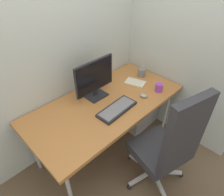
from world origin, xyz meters
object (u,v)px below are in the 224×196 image
object	(u,v)px
monitor	(95,78)
mouse	(144,96)
pen_holder	(142,72)
filing_cabinet	(133,104)
keyboard	(117,109)
coffee_mug	(159,87)
office_chair	(168,146)
notebook	(135,83)

from	to	relation	value
monitor	mouse	size ratio (longest dim) A/B	5.75
pen_holder	filing_cabinet	bearing A→B (deg)	158.38
keyboard	coffee_mug	size ratio (longest dim) A/B	3.69
filing_cabinet	office_chair	bearing A→B (deg)	-123.34
office_chair	mouse	xyz separation A→B (m)	(0.29, 0.52, 0.13)
pen_holder	coffee_mug	world-z (taller)	pen_holder
mouse	pen_holder	world-z (taller)	pen_holder
filing_cabinet	notebook	xyz separation A→B (m)	(-0.10, -0.08, 0.44)
keyboard	monitor	bearing A→B (deg)	87.44
filing_cabinet	monitor	size ratio (longest dim) A/B	1.12
office_chair	pen_holder	bearing A→B (deg)	52.17
office_chair	filing_cabinet	size ratio (longest dim) A/B	2.25
notebook	coffee_mug	world-z (taller)	coffee_mug
filing_cabinet	pen_holder	size ratio (longest dim) A/B	2.96
filing_cabinet	monitor	distance (m)	0.89
keyboard	pen_holder	distance (m)	0.73
filing_cabinet	pen_holder	world-z (taller)	pen_holder
keyboard	pen_holder	xyz separation A→B (m)	(0.69, 0.24, 0.04)
office_chair	monitor	bearing A→B (deg)	93.05
coffee_mug	pen_holder	bearing A→B (deg)	70.39
filing_cabinet	notebook	distance (m)	0.46
monitor	keyboard	size ratio (longest dim) A/B	1.09
monitor	keyboard	xyz separation A→B (m)	(-0.01, -0.33, -0.21)
mouse	pen_holder	size ratio (longest dim) A/B	0.46
notebook	coffee_mug	size ratio (longest dim) A/B	1.97
monitor	notebook	world-z (taller)	monitor
notebook	keyboard	bearing A→B (deg)	-178.74
coffee_mug	filing_cabinet	bearing A→B (deg)	83.08
pen_holder	notebook	xyz separation A→B (m)	(-0.18, -0.05, -0.05)
coffee_mug	monitor	bearing A→B (deg)	142.01
filing_cabinet	mouse	size ratio (longest dim) A/B	6.41
office_chair	monitor	distance (m)	0.96
notebook	filing_cabinet	bearing A→B (deg)	18.38
office_chair	filing_cabinet	bearing A→B (deg)	56.66
office_chair	notebook	world-z (taller)	office_chair
office_chair	filing_cabinet	world-z (taller)	office_chair
office_chair	coffee_mug	bearing A→B (deg)	42.79
keyboard	mouse	size ratio (longest dim) A/B	5.26
filing_cabinet	keyboard	size ratio (longest dim) A/B	1.22
notebook	pen_holder	bearing A→B (deg)	-3.53
pen_holder	coffee_mug	xyz separation A→B (m)	(-0.12, -0.34, -0.00)
filing_cabinet	keyboard	bearing A→B (deg)	-156.54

